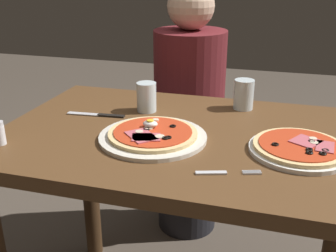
{
  "coord_description": "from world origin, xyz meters",
  "views": [
    {
      "loc": [
        0.25,
        -1.08,
        1.24
      ],
      "look_at": [
        -0.05,
        -0.04,
        0.81
      ],
      "focal_mm": 43.36,
      "sensor_mm": 36.0,
      "label": 1
    }
  ],
  "objects": [
    {
      "name": "pizza_foreground",
      "position": [
        -0.09,
        -0.07,
        0.79
      ],
      "size": [
        0.31,
        0.31,
        0.05
      ],
      "color": "silver",
      "rests_on": "dining_table"
    },
    {
      "name": "fork",
      "position": [
        0.14,
        -0.22,
        0.78
      ],
      "size": [
        0.15,
        0.06,
        0.0
      ],
      "color": "silver",
      "rests_on": "dining_table"
    },
    {
      "name": "knife",
      "position": [
        -0.31,
        0.06,
        0.78
      ],
      "size": [
        0.2,
        0.04,
        0.01
      ],
      "color": "silver",
      "rests_on": "dining_table"
    },
    {
      "name": "water_glass_far",
      "position": [
        0.13,
        0.26,
        0.82
      ],
      "size": [
        0.07,
        0.07,
        0.1
      ],
      "color": "silver",
      "rests_on": "dining_table"
    },
    {
      "name": "pizza_across_left",
      "position": [
        0.31,
        -0.05,
        0.79
      ],
      "size": [
        0.26,
        0.26,
        0.03
      ],
      "color": "white",
      "rests_on": "dining_table"
    },
    {
      "name": "dining_table",
      "position": [
        0.0,
        0.0,
        0.64
      ],
      "size": [
        1.12,
        0.73,
        0.78
      ],
      "color": "brown",
      "rests_on": "ground"
    },
    {
      "name": "diner_person",
      "position": [
        -0.14,
        0.64,
        0.56
      ],
      "size": [
        0.32,
        0.32,
        1.18
      ],
      "rotation": [
        0.0,
        0.0,
        3.14
      ],
      "color": "black",
      "rests_on": "ground"
    },
    {
      "name": "water_glass_near",
      "position": [
        -0.18,
        0.15,
        0.82
      ],
      "size": [
        0.07,
        0.07,
        0.1
      ],
      "color": "silver",
      "rests_on": "dining_table"
    }
  ]
}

